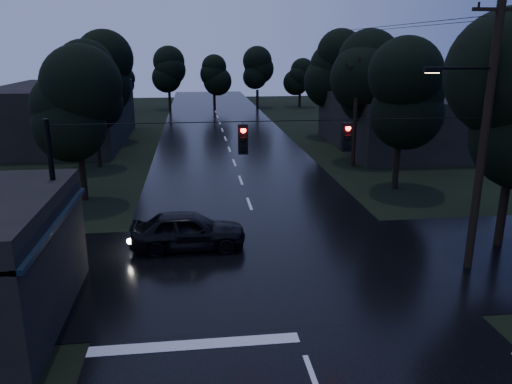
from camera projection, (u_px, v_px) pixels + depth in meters
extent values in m
cube|color=black|center=(234.00, 163.00, 36.51)|extent=(12.00, 120.00, 0.02)
cube|color=black|center=(272.00, 266.00, 19.36)|extent=(60.00, 9.00, 0.02)
cube|color=black|center=(56.00, 222.00, 14.78)|extent=(0.30, 7.00, 0.15)
cylinder|color=black|center=(24.00, 328.00, 12.37)|extent=(0.10, 0.10, 3.00)
cylinder|color=black|center=(77.00, 239.00, 18.09)|extent=(0.10, 0.10, 3.00)
cube|color=#FFE466|center=(42.00, 265.00, 13.54)|extent=(0.06, 1.60, 0.50)
cube|color=#FFE466|center=(66.00, 230.00, 16.11)|extent=(0.06, 1.20, 0.50)
cube|color=black|center=(398.00, 122.00, 41.35)|extent=(10.00, 14.00, 4.40)
cube|color=black|center=(65.00, 114.00, 43.67)|extent=(10.00, 16.00, 5.00)
cylinder|color=black|center=(484.00, 139.00, 17.89)|extent=(0.30, 0.30, 10.00)
cube|color=black|center=(501.00, 9.00, 16.66)|extent=(2.00, 0.12, 0.12)
cylinder|color=black|center=(463.00, 68.00, 17.06)|extent=(2.20, 0.10, 0.10)
cube|color=black|center=(433.00, 70.00, 16.94)|extent=(0.60, 0.25, 0.18)
cube|color=#FFB266|center=(432.00, 73.00, 16.97)|extent=(0.45, 0.18, 0.03)
cylinder|color=black|center=(355.00, 113.00, 34.53)|extent=(0.30, 0.30, 7.50)
cube|color=black|center=(358.00, 67.00, 33.64)|extent=(2.00, 0.12, 0.12)
cylinder|color=black|center=(56.00, 208.00, 16.68)|extent=(0.18, 0.18, 6.00)
cylinder|color=black|center=(278.00, 121.00, 16.78)|extent=(15.00, 0.03, 0.03)
cube|color=black|center=(243.00, 139.00, 16.81)|extent=(0.32, 0.25, 1.00)
sphere|color=#FF0C07|center=(243.00, 140.00, 16.66)|extent=(0.18, 0.18, 0.18)
cube|color=black|center=(346.00, 137.00, 17.23)|extent=(0.32, 0.25, 1.00)
sphere|color=#FF0C07|center=(348.00, 138.00, 17.09)|extent=(0.18, 0.18, 0.18)
cylinder|color=black|center=(502.00, 214.00, 21.10)|extent=(0.36, 0.36, 2.80)
cylinder|color=black|center=(83.00, 178.00, 27.48)|extent=(0.36, 0.36, 2.45)
sphere|color=black|center=(78.00, 124.00, 26.64)|extent=(3.92, 3.92, 3.92)
sphere|color=black|center=(76.00, 105.00, 26.35)|extent=(3.92, 3.92, 3.92)
sphere|color=black|center=(74.00, 84.00, 26.05)|extent=(3.92, 3.92, 3.92)
cylinder|color=black|center=(98.00, 149.00, 35.00)|extent=(0.36, 0.36, 2.62)
sphere|color=black|center=(94.00, 103.00, 34.11)|extent=(4.20, 4.20, 4.20)
sphere|color=black|center=(92.00, 86.00, 33.79)|extent=(4.20, 4.20, 4.20)
sphere|color=black|center=(91.00, 69.00, 33.47)|extent=(4.20, 4.20, 4.20)
cylinder|color=black|center=(111.00, 126.00, 44.43)|extent=(0.36, 0.36, 2.80)
sphere|color=black|center=(108.00, 87.00, 43.47)|extent=(4.48, 4.48, 4.48)
sphere|color=black|center=(107.00, 73.00, 43.14)|extent=(4.48, 4.48, 4.48)
sphere|color=black|center=(105.00, 59.00, 42.80)|extent=(4.48, 4.48, 4.48)
cylinder|color=black|center=(396.00, 167.00, 29.58)|extent=(0.36, 0.36, 2.62)
sphere|color=black|center=(400.00, 113.00, 28.69)|extent=(4.20, 4.20, 4.20)
sphere|color=black|center=(402.00, 94.00, 28.37)|extent=(4.20, 4.20, 4.20)
sphere|color=black|center=(404.00, 73.00, 28.05)|extent=(4.20, 4.20, 4.20)
cylinder|color=black|center=(362.00, 141.00, 37.25)|extent=(0.36, 0.36, 2.80)
sphere|color=black|center=(365.00, 95.00, 36.29)|extent=(4.48, 4.48, 4.48)
sphere|color=black|center=(366.00, 78.00, 35.96)|extent=(4.48, 4.48, 4.48)
sphere|color=black|center=(367.00, 61.00, 35.62)|extent=(4.48, 4.48, 4.48)
cylinder|color=black|center=(334.00, 121.00, 46.82)|extent=(0.36, 0.36, 2.97)
sphere|color=black|center=(335.00, 82.00, 45.80)|extent=(4.76, 4.76, 4.76)
sphere|color=black|center=(336.00, 67.00, 45.45)|extent=(4.76, 4.76, 4.76)
sphere|color=black|center=(337.00, 53.00, 45.09)|extent=(4.76, 4.76, 4.76)
imported|color=black|center=(188.00, 230.00, 20.90)|extent=(4.81, 1.98, 1.63)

